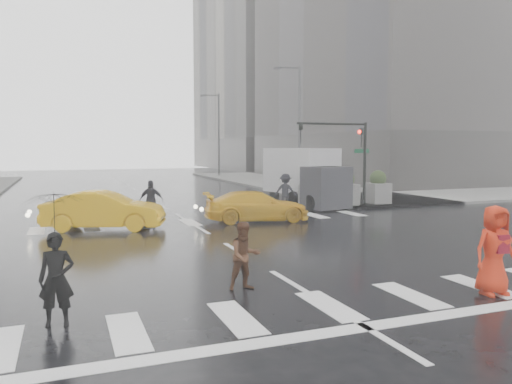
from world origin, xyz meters
name	(u,v)px	position (x,y,z in m)	size (l,w,h in m)	color
ground	(235,249)	(0.00, 0.00, 0.00)	(120.00, 120.00, 0.00)	black
sidewalk_ne	(400,187)	(19.50, 17.50, 0.07)	(35.00, 35.00, 0.15)	slate
building_ne_far	(296,62)	(29.00, 56.00, 16.27)	(26.05, 26.05, 36.00)	gray
road_markings	(235,249)	(0.00, 0.00, 0.01)	(18.00, 48.00, 0.01)	silver
traffic_signal_pole	(349,147)	(9.01, 8.01, 3.22)	(4.45, 0.42, 4.50)	black
street_lamp_near	(298,123)	(10.87, 18.00, 4.95)	(2.15, 0.22, 9.00)	#59595B
street_lamp_far	(218,131)	(10.87, 38.00, 4.95)	(2.15, 0.22, 9.00)	#59595B
planter_west	(312,190)	(7.00, 8.20, 0.98)	(1.10, 1.10, 1.80)	slate
planter_mid	(346,189)	(9.00, 8.20, 0.98)	(1.10, 1.10, 1.80)	slate
planter_east	(378,188)	(11.00, 8.20, 0.98)	(1.10, 1.10, 1.80)	slate
pedestrian_black	(55,238)	(-5.13, -5.20, 1.60)	(1.09, 1.11, 2.43)	black
pedestrian_brown	(245,256)	(-1.21, -4.30, 0.77)	(0.75, 0.59, 1.55)	#472A19
pedestrian_orange	(495,250)	(3.74, -6.58, 0.98)	(1.04, 0.75, 1.96)	red
pedestrian_far_a	(151,200)	(-1.41, 7.22, 0.88)	(1.03, 0.63, 1.76)	black
pedestrian_far_b	(286,191)	(5.85, 9.01, 0.91)	(1.18, 0.65, 1.82)	black
taxi_mid	(104,210)	(-3.53, 5.42, 0.75)	(1.60, 4.58, 1.51)	#E9A80C
taxi_rear	(257,206)	(2.79, 5.29, 0.66)	(1.84, 4.00, 1.31)	#E9A80C
box_truck	(307,175)	(7.50, 9.79, 1.68)	(2.22, 5.91, 3.14)	silver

